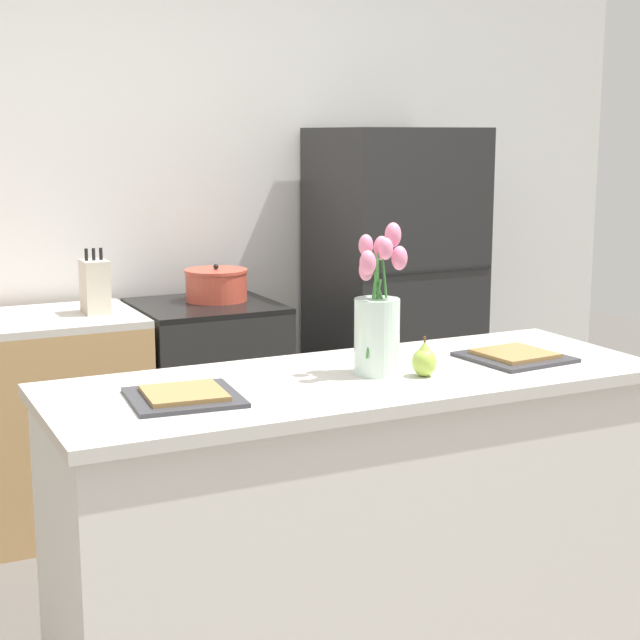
{
  "coord_description": "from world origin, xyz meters",
  "views": [
    {
      "loc": [
        -1.3,
        -2.42,
        1.64
      ],
      "look_at": [
        0.0,
        0.25,
        1.07
      ],
      "focal_mm": 55.0,
      "sensor_mm": 36.0,
      "label": 1
    }
  ],
  "objects": [
    {
      "name": "back_wall",
      "position": [
        0.0,
        2.0,
        1.35
      ],
      "size": [
        5.2,
        0.08,
        2.7
      ],
      "color": "silver",
      "rests_on": "ground_plane"
    },
    {
      "name": "kitchen_island",
      "position": [
        0.0,
        0.0,
        0.48
      ],
      "size": [
        1.8,
        0.66,
        0.95
      ],
      "color": "silver",
      "rests_on": "ground_plane"
    },
    {
      "name": "stove_range",
      "position": [
        0.1,
        1.6,
        0.45
      ],
      "size": [
        0.6,
        0.61,
        0.9
      ],
      "color": "black",
      "rests_on": "ground_plane"
    },
    {
      "name": "refrigerator",
      "position": [
        1.05,
        1.6,
        0.83
      ],
      "size": [
        0.68,
        0.67,
        1.66
      ],
      "color": "black",
      "rests_on": "ground_plane"
    },
    {
      "name": "flower_vase",
      "position": [
        0.06,
        -0.01,
        1.11
      ],
      "size": [
        0.15,
        0.13,
        0.44
      ],
      "color": "silver",
      "rests_on": "kitchen_island"
    },
    {
      "name": "pear_figurine",
      "position": [
        0.17,
        -0.09,
        1.0
      ],
      "size": [
        0.07,
        0.07,
        0.12
      ],
      "color": "#9EBC47",
      "rests_on": "kitchen_island"
    },
    {
      "name": "plate_setting_left",
      "position": [
        -0.53,
        -0.03,
        0.96
      ],
      "size": [
        0.31,
        0.31,
        0.02
      ],
      "color": "#333338",
      "rests_on": "kitchen_island"
    },
    {
      "name": "plate_setting_right",
      "position": [
        0.53,
        -0.03,
        0.96
      ],
      "size": [
        0.31,
        0.31,
        0.02
      ],
      "color": "#333338",
      "rests_on": "kitchen_island"
    },
    {
      "name": "cooking_pot",
      "position": [
        0.17,
        1.64,
        0.97
      ],
      "size": [
        0.28,
        0.28,
        0.16
      ],
      "color": "#CC4C38",
      "rests_on": "stove_range"
    },
    {
      "name": "knife_block",
      "position": [
        -0.39,
        1.58,
        1.02
      ],
      "size": [
        0.1,
        0.14,
        0.27
      ],
      "color": "beige",
      "rests_on": "back_counter"
    }
  ]
}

